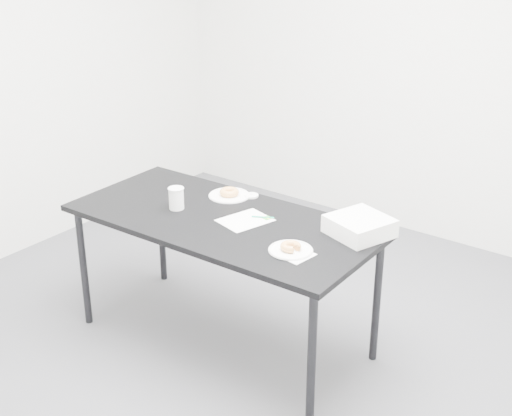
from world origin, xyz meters
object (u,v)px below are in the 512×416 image
Objects in this scene: table at (223,228)px; donut_far at (229,192)px; donut_near at (291,246)px; scorecard at (245,220)px; coffee_cup at (176,198)px; bakery_box at (360,226)px; plate_near at (291,250)px; plate_far at (229,196)px; pen at (263,217)px.

donut_far is (-0.17, 0.26, 0.08)m from table.
donut_far is at bearing 151.39° from donut_near.
coffee_cup is at bearing -150.55° from scorecard.
donut_near is 0.81m from coffee_cup.
bakery_box reaches higher than scorecard.
plate_far is at bearing 151.39° from plate_near.
donut_far is 0.34m from coffee_cup.
table is 0.23m from pen.
scorecard is 0.43m from plate_near.
scorecard is 1.20× the size of plate_near.
donut_near is at bearing -5.96° from scorecard.
coffee_cup is 1.03m from bakery_box.
donut_far is 0.86m from bakery_box.
plate_far is at bearing 151.39° from donut_near.
donut_near is at bearing -96.33° from bakery_box.
scorecard is at bearing -37.44° from plate_far.
scorecard is at bearing 14.11° from coffee_cup.
donut_far is at bearing 130.68° from pen.
donut_far is (-0.34, 0.14, 0.02)m from pen.
donut_near reaches higher than table.
scorecard is 2.34× the size of donut_far.
coffee_cup reaches higher than donut_near.
scorecard is at bearing -37.44° from donut_far.
pen reaches higher than plate_far.
table is 13.72× the size of coffee_cup.
plate_near is 2.13× the size of donut_near.
coffee_cup is at bearing 173.93° from pen.
donut_far is at bearing 151.39° from plate_near.
donut_far is 0.90× the size of coffee_cup.
scorecard is 0.36m from donut_far.
plate_far is at bearing 121.06° from table.
donut_near is 0.82× the size of coffee_cup.
pen reaches higher than table.
coffee_cup reaches higher than plate_far.
bakery_box reaches higher than plate_far.
plate_far is (-0.28, 0.22, 0.00)m from scorecard.
scorecard is 2.15× the size of pen.
pen is 0.37m from plate_far.
plate_near is 0.78× the size of bakery_box.
coffee_cup is at bearing -170.37° from table.
coffee_cup is at bearing -143.31° from bakery_box.
pen is 0.98× the size of coffee_cup.
coffee_cup is at bearing 176.06° from donut_near.
donut_near is (0.00, 0.00, 0.02)m from plate_near.
coffee_cup reaches higher than pen.
donut_far is at bearing -161.40° from bakery_box.
pen is at bearing 145.26° from plate_near.
table is at bearing 168.12° from plate_near.
donut_near and donut_far have the same top height.
donut_near reaches higher than scorecard.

